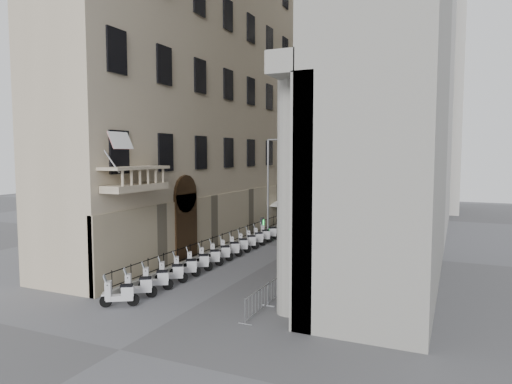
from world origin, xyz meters
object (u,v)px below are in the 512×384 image
Objects in this scene: street_lamp at (272,180)px; info_kiosk at (262,227)px; security_tent at (289,200)px; pedestrian_a at (337,222)px; pedestrian_b at (339,218)px; scooter_0 at (120,307)px.

info_kiosk is (-1.26, 0.98, -4.01)m from street_lamp.
security_tent is 6.66m from street_lamp.
pedestrian_a reaches higher than pedestrian_b.
security_tent is 5.58m from info_kiosk.
street_lamp is at bearing -82.70° from security_tent.
security_tent is 1.97× the size of pedestrian_a.
scooter_0 is 0.39× the size of security_tent.
scooter_0 is 0.19× the size of street_lamp.
info_kiosk reaches higher than scooter_0.
scooter_0 is 24.06m from security_tent.
security_tent is at bearing 68.99° from info_kiosk.
street_lamp reaches higher than scooter_0.
security_tent is at bearing 8.19° from pedestrian_a.
info_kiosk is at bearing 91.67° from pedestrian_b.
scooter_0 is at bearing -102.97° from info_kiosk.
pedestrian_b is at bearing 19.94° from security_tent.
pedestrian_a is (4.81, -0.97, -1.63)m from security_tent.
pedestrian_b reaches higher than info_kiosk.
street_lamp reaches higher than pedestrian_b.
scooter_0 is at bearing 118.32° from pedestrian_b.
street_lamp reaches higher than info_kiosk.
scooter_0 is 0.80× the size of pedestrian_b.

